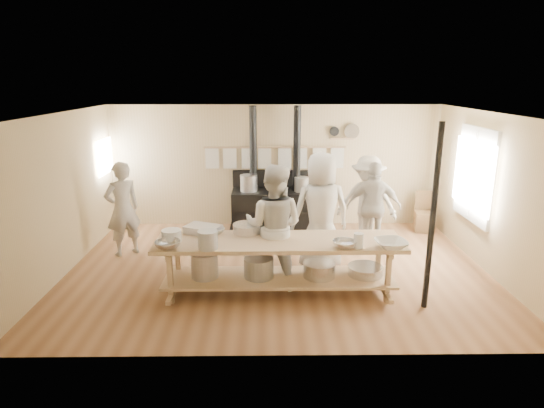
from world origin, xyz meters
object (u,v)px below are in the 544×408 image
(stove, at_px, (275,206))
(cook_far_left, at_px, (123,209))
(prep_table, at_px, (278,261))
(cook_right, at_px, (374,207))
(roasting_pan, at_px, (203,229))
(cook_center, at_px, (321,211))
(cook_by_window, at_px, (367,201))
(cook_left, at_px, (274,226))
(chair, at_px, (424,220))

(stove, bearing_deg, cook_far_left, -153.02)
(prep_table, height_order, cook_right, cook_right)
(stove, height_order, roasting_pan, stove)
(stove, distance_m, cook_center, 2.22)
(stove, distance_m, prep_table, 3.02)
(cook_right, distance_m, cook_by_window, 0.31)
(stove, xyz_separation_m, cook_by_window, (1.74, -0.93, 0.35))
(prep_table, bearing_deg, roasting_pan, 163.92)
(prep_table, height_order, roasting_pan, roasting_pan)
(cook_right, bearing_deg, cook_by_window, -66.89)
(prep_table, relative_size, roasting_pan, 6.98)
(cook_far_left, bearing_deg, cook_left, 116.78)
(stove, bearing_deg, chair, -2.74)
(cook_far_left, xyz_separation_m, roasting_pan, (1.61, -1.28, 0.04))
(cook_left, distance_m, cook_by_window, 2.52)
(cook_center, xyz_separation_m, roasting_pan, (-1.87, -0.64, -0.09))
(prep_table, bearing_deg, cook_left, 100.05)
(cook_center, xyz_separation_m, chair, (2.43, 1.89, -0.75))
(cook_far_left, height_order, cook_left, cook_left)
(cook_far_left, bearing_deg, cook_center, 131.75)
(stove, relative_size, cook_by_window, 1.49)
(cook_far_left, xyz_separation_m, chair, (5.92, 1.25, -0.62))
(chair, bearing_deg, cook_by_window, -140.36)
(cook_center, relative_size, cook_right, 1.19)
(prep_table, distance_m, roasting_pan, 1.25)
(stove, distance_m, roasting_pan, 2.95)
(roasting_pan, bearing_deg, prep_table, -16.08)
(prep_table, height_order, chair, prep_table)
(cook_right, bearing_deg, cook_center, 48.07)
(stove, relative_size, roasting_pan, 5.04)
(prep_table, xyz_separation_m, cook_left, (-0.06, 0.33, 0.43))
(prep_table, xyz_separation_m, cook_by_window, (1.75, 2.09, 0.35))
(stove, bearing_deg, prep_table, -90.04)
(stove, xyz_separation_m, roasting_pan, (-1.14, -2.69, 0.39))
(cook_left, xyz_separation_m, cook_center, (0.79, 0.64, 0.04))
(cook_center, relative_size, chair, 2.38)
(chair, bearing_deg, cook_far_left, -157.24)
(chair, relative_size, roasting_pan, 1.62)
(prep_table, height_order, cook_left, cook_left)
(cook_left, bearing_deg, stove, -74.31)
(stove, distance_m, cook_by_window, 2.01)
(cook_left, relative_size, chair, 2.28)
(cook_center, bearing_deg, stove, -78.82)
(roasting_pan, bearing_deg, chair, 30.52)
(cook_by_window, distance_m, chair, 1.73)
(cook_far_left, bearing_deg, cook_by_window, 148.19)
(prep_table, bearing_deg, cook_by_window, 50.08)
(stove, xyz_separation_m, prep_table, (-0.00, -3.02, -0.00))
(cook_left, bearing_deg, chair, -124.83)
(chair, xyz_separation_m, roasting_pan, (-4.30, -2.54, 0.66))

